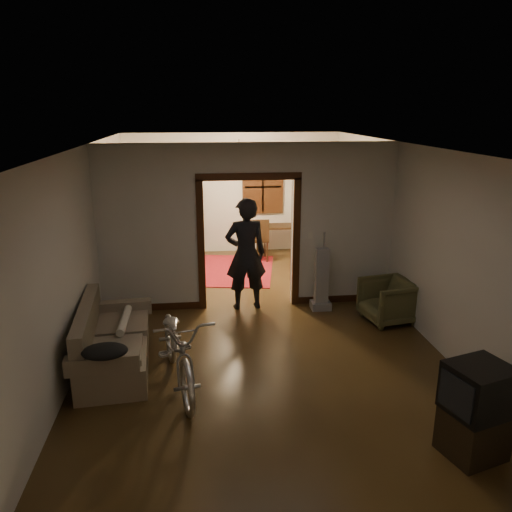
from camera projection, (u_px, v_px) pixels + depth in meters
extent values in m
cube|color=#322210|center=(254.00, 322.00, 8.09)|extent=(5.00, 8.50, 0.01)
cube|color=white|center=(254.00, 146.00, 7.30)|extent=(5.00, 8.50, 0.01)
cube|color=beige|center=(233.00, 193.00, 11.74)|extent=(5.00, 0.02, 2.80)
cube|color=beige|center=(87.00, 243.00, 7.41)|extent=(0.02, 8.50, 2.80)
cube|color=beige|center=(409.00, 233.00, 7.98)|extent=(0.02, 8.50, 2.80)
cube|color=beige|center=(249.00, 227.00, 8.41)|extent=(5.00, 0.14, 2.80)
cube|color=#32190B|center=(249.00, 244.00, 8.49)|extent=(1.74, 0.20, 2.32)
cube|color=black|center=(263.00, 187.00, 11.74)|extent=(0.98, 0.06, 1.28)
sphere|color=#FFE0A5|center=(239.00, 160.00, 9.80)|extent=(0.24, 0.24, 0.24)
cube|color=silver|center=(310.00, 235.00, 8.50)|extent=(0.08, 0.01, 0.12)
cube|color=brown|center=(114.00, 337.00, 6.58)|extent=(0.98, 1.93, 0.86)
cylinder|color=beige|center=(124.00, 320.00, 6.85)|extent=(0.11, 0.85, 0.11)
ellipsoid|color=black|center=(105.00, 351.00, 5.65)|extent=(0.52, 0.39, 0.15)
imported|color=silver|center=(179.00, 347.00, 6.10)|extent=(1.05, 2.06, 1.03)
imported|color=#4E4D2C|center=(388.00, 301.00, 8.03)|extent=(0.89, 0.87, 0.70)
cube|color=black|center=(473.00, 432.00, 4.93)|extent=(0.65, 0.62, 0.49)
cube|color=black|center=(479.00, 389.00, 4.79)|extent=(0.69, 0.65, 0.49)
cube|color=gray|center=(322.00, 279.00, 8.46)|extent=(0.36, 0.30, 1.08)
imported|color=black|center=(246.00, 254.00, 8.41)|extent=(0.75, 0.53, 1.93)
cube|color=maroon|center=(233.00, 270.00, 10.64)|extent=(2.02, 2.43, 0.02)
cube|color=black|center=(179.00, 216.00, 11.46)|extent=(1.05, 0.78, 1.88)
sphere|color=#1E5972|center=(177.00, 173.00, 11.17)|extent=(0.27, 0.27, 0.27)
cube|color=black|center=(276.00, 240.00, 11.72)|extent=(1.02, 0.70, 0.69)
cube|color=black|center=(258.00, 239.00, 11.21)|extent=(0.49, 0.49, 0.99)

